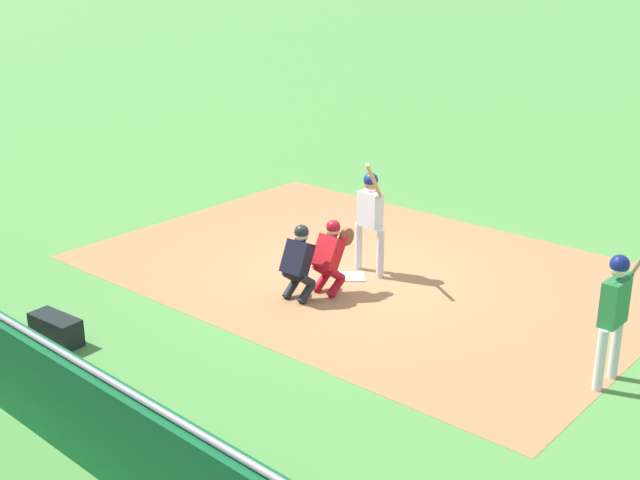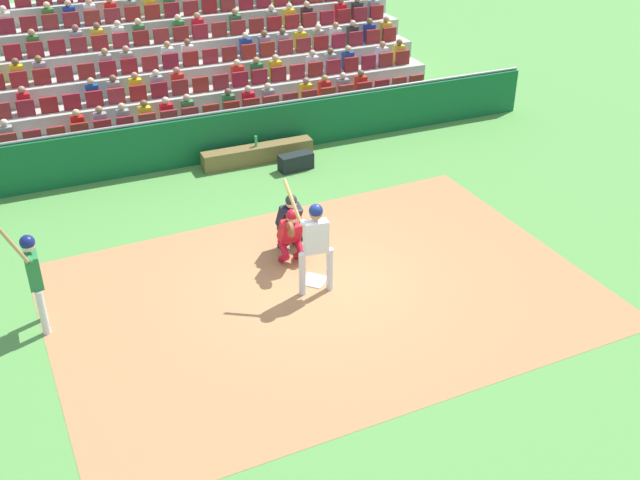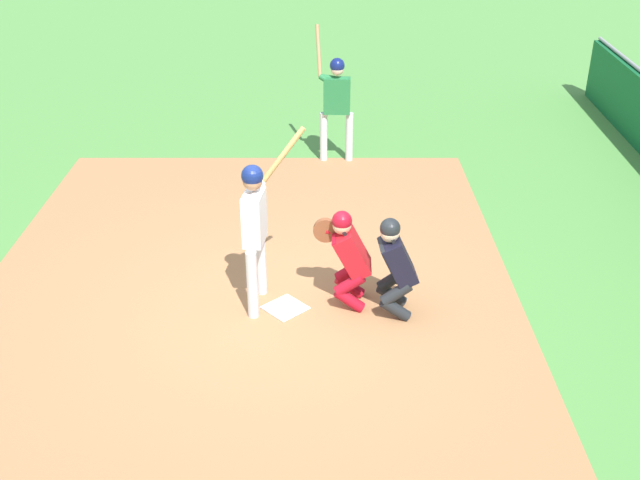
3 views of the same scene
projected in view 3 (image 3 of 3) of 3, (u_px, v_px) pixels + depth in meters
The scene contains 7 objects.
ground_plane at pixel (285, 309), 9.24m from camera, with size 160.00×160.00×0.00m, color #508E41.
infield_dirt_patch at pixel (244, 308), 9.25m from camera, with size 9.86×6.81×0.01m, color #A67349.
home_plate_marker at pixel (285, 308), 9.23m from camera, with size 0.44×0.44×0.02m, color white.
batter_at_plate at pixel (255, 220), 8.81m from camera, with size 0.75×0.72×2.18m.
catcher_crouching at pixel (347, 253), 9.03m from camera, with size 0.46×0.71×1.27m.
home_plate_umpire at pixel (395, 262), 8.84m from camera, with size 0.49×0.50×1.28m.
on_deck_batter at pixel (336, 97), 13.00m from camera, with size 0.55×0.68×2.31m.
Camera 3 is at (-7.75, -0.69, 5.07)m, focal length 42.56 mm.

